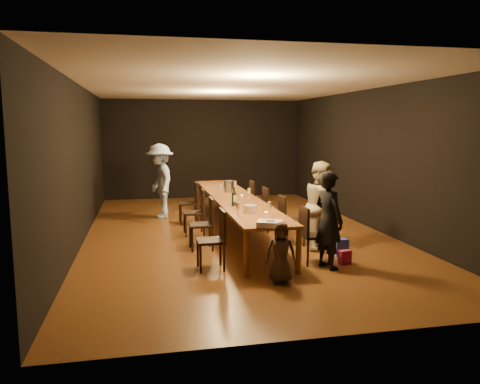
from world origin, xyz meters
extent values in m
plane|color=#411E10|center=(0.00, 0.00, 0.00)|extent=(10.00, 10.00, 0.00)
cube|color=black|center=(0.00, 5.00, 1.50)|extent=(6.00, 0.04, 3.00)
cube|color=black|center=(0.00, -5.00, 1.50)|extent=(6.00, 0.04, 3.00)
cube|color=black|center=(-3.00, 0.00, 1.50)|extent=(0.04, 10.00, 3.00)
cube|color=black|center=(3.00, 0.00, 1.50)|extent=(0.04, 10.00, 3.00)
cube|color=silver|center=(0.00, 0.00, 3.00)|extent=(6.00, 10.00, 0.04)
cube|color=brown|center=(0.00, 0.00, 0.72)|extent=(0.90, 6.00, 0.05)
cylinder|color=brown|center=(-0.40, -2.90, 0.35)|extent=(0.08, 0.08, 0.70)
cylinder|color=brown|center=(0.40, -2.90, 0.35)|extent=(0.08, 0.08, 0.70)
cylinder|color=brown|center=(-0.40, 2.90, 0.35)|extent=(0.08, 0.08, 0.70)
cylinder|color=brown|center=(0.40, 2.90, 0.35)|extent=(0.08, 0.08, 0.70)
imported|color=black|center=(0.95, -2.71, 0.76)|extent=(0.53, 0.65, 1.53)
imported|color=beige|center=(1.29, -1.55, 0.79)|extent=(0.82, 0.93, 1.59)
imported|color=#93B3E3|center=(-1.44, 1.95, 0.89)|extent=(0.88, 1.26, 1.79)
imported|color=#3E2F23|center=(0.03, -3.24, 0.44)|extent=(0.49, 0.38, 0.88)
cube|color=#B31A4E|center=(1.30, -2.58, 0.11)|extent=(0.21, 0.14, 0.23)
cube|color=#293EB4|center=(1.44, -2.09, 0.15)|extent=(0.25, 0.18, 0.29)
cube|color=white|center=(-0.04, -2.90, 0.79)|extent=(0.44, 0.41, 0.08)
cube|color=black|center=(-0.04, -2.93, 0.83)|extent=(0.15, 0.13, 0.00)
cube|color=red|center=(-0.04, -2.83, 0.83)|extent=(0.18, 0.10, 0.00)
cylinder|color=silver|center=(-0.08, -1.76, 0.81)|extent=(0.30, 0.30, 0.13)
cylinder|color=#B0B0B5|center=(0.03, 0.84, 0.87)|extent=(0.25, 0.25, 0.24)
cylinder|color=#B2B7B2|center=(0.15, -1.96, 0.77)|extent=(0.05, 0.05, 0.03)
cylinder|color=#B2B7B2|center=(0.15, -0.02, 0.77)|extent=(0.05, 0.05, 0.03)
cylinder|color=#B2B7B2|center=(0.15, 1.63, 0.77)|extent=(0.05, 0.05, 0.03)
camera|label=1|loc=(-1.84, -9.38, 2.21)|focal=35.00mm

